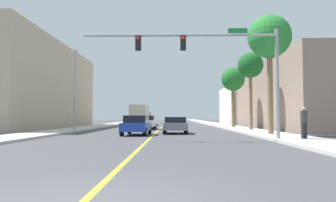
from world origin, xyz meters
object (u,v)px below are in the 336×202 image
at_px(street_lamp, 74,85).
at_px(car_blue, 137,125).
at_px(delivery_truck, 140,115).
at_px(palm_far, 233,80).
at_px(palm_near, 269,38).
at_px(car_white, 147,122).
at_px(palm_mid, 250,66).
at_px(car_silver, 146,120).
at_px(traffic_signal_mast, 215,56).
at_px(pedestrian, 304,123).
at_px(car_gray, 175,125).

height_order(street_lamp, car_blue, street_lamp).
bearing_deg(delivery_truck, palm_far, -44.92).
relative_size(palm_near, car_white, 1.91).
bearing_deg(palm_mid, car_silver, 112.93).
distance_m(traffic_signal_mast, street_lamp, 15.63).
height_order(traffic_signal_mast, street_lamp, street_lamp).
bearing_deg(pedestrian, car_silver, 133.96).
relative_size(car_white, car_blue, 1.06).
height_order(car_blue, delivery_truck, delivery_truck).
relative_size(palm_near, pedestrian, 4.81).
distance_m(palm_far, car_silver, 25.24).
height_order(street_lamp, delivery_truck, street_lamp).
height_order(street_lamp, car_silver, street_lamp).
height_order(street_lamp, palm_near, palm_near).
height_order(delivery_truck, pedestrian, delivery_truck).
bearing_deg(car_silver, street_lamp, -100.08).
bearing_deg(palm_mid, delivery_truck, 121.48).
relative_size(palm_far, car_blue, 1.65).
relative_size(car_white, car_gray, 1.10).
xyz_separation_m(palm_mid, pedestrian, (0.01, -12.46, -5.07)).
distance_m(street_lamp, delivery_truck, 22.42).
xyz_separation_m(palm_far, car_white, (-9.79, -3.69, -4.86)).
bearing_deg(car_gray, car_blue, -141.84).
bearing_deg(car_white, car_silver, 96.42).
xyz_separation_m(palm_near, palm_far, (0.10, 14.94, -1.40)).
bearing_deg(palm_far, palm_near, -90.37).
bearing_deg(pedestrian, traffic_signal_mast, -152.89).
bearing_deg(palm_far, palm_mid, -87.89).
bearing_deg(palm_near, car_blue, 175.37).
height_order(palm_mid, delivery_truck, palm_mid).
bearing_deg(delivery_truck, car_silver, 90.88).
bearing_deg(car_gray, palm_near, -23.83).
height_order(traffic_signal_mast, car_gray, traffic_signal_mast).
bearing_deg(palm_mid, street_lamp, -174.19).
height_order(car_blue, pedestrian, pedestrian).
distance_m(palm_mid, car_silver, 32.06).
xyz_separation_m(car_silver, pedestrian, (12.33, -41.57, 0.28)).
relative_size(car_silver, car_blue, 1.09).
bearing_deg(car_blue, palm_near, -2.10).
bearing_deg(traffic_signal_mast, palm_mid, 68.40).
height_order(car_silver, delivery_truck, delivery_truck).
bearing_deg(street_lamp, car_silver, 82.77).
relative_size(palm_mid, delivery_truck, 0.84).
relative_size(palm_near, palm_mid, 1.17).
distance_m(palm_near, car_gray, 9.74).
xyz_separation_m(street_lamp, palm_mid, (16.22, 1.65, 1.90)).
bearing_deg(car_silver, car_blue, -89.19).
xyz_separation_m(car_gray, delivery_truck, (-5.29, 24.74, 0.93)).
distance_m(palm_mid, palm_far, 7.49).
relative_size(street_lamp, car_silver, 1.59).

